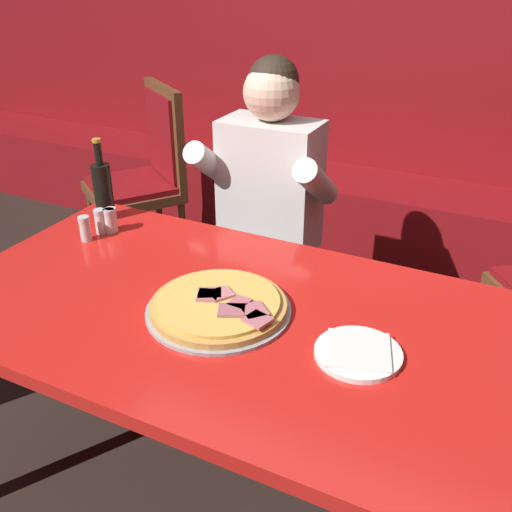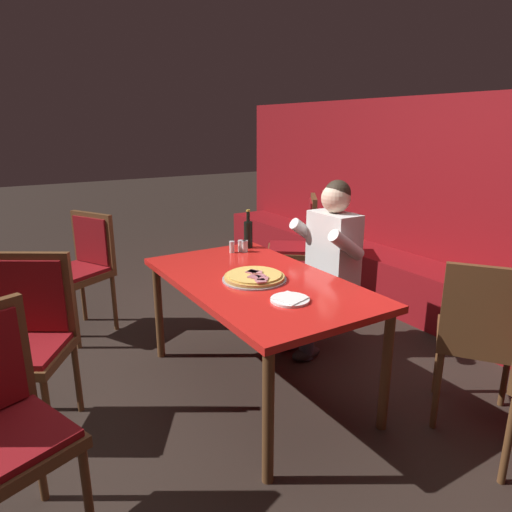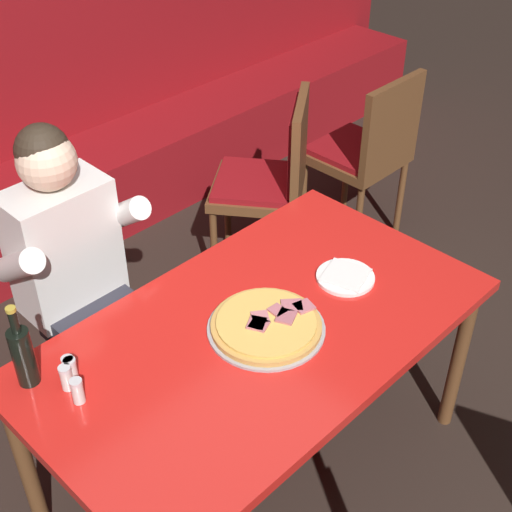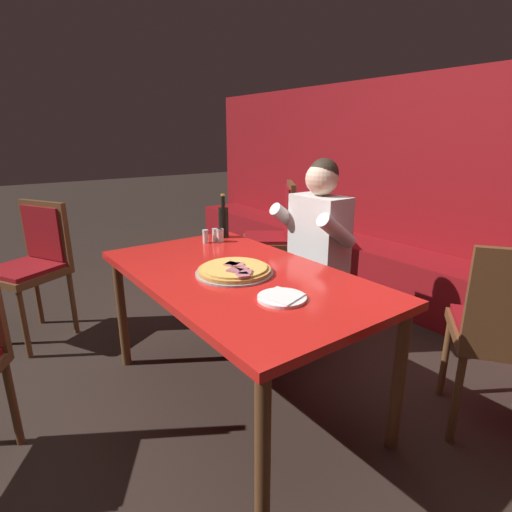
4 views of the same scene
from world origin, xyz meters
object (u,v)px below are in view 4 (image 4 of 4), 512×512
Objects in this scene: beer_bottle at (224,221)px; dining_chair_near_left at (34,259)px; main_dining_table at (237,285)px; pizza at (235,270)px; dining_chair_near_right at (277,231)px; shaker_parmesan at (215,236)px; diner_seated_blue_shirt at (309,248)px; plate_white_paper at (282,298)px; shaker_black_pepper at (205,237)px; dining_chair_far_left at (509,327)px; shaker_red_pepper_flakes at (219,236)px; shaker_oregano at (221,236)px.

beer_bottle is 0.30× the size of dining_chair_near_left.
main_dining_table is 4.02× the size of pizza.
dining_chair_near_right is at bearing 117.99° from beer_bottle.
shaker_parmesan is 0.62m from diner_seated_blue_shirt.
shaker_black_pepper is (-1.00, 0.19, 0.03)m from plate_white_paper.
diner_seated_blue_shirt is 0.98m from dining_chair_near_right.
dining_chair_near_right is at bearing 141.40° from plate_white_paper.
shaker_parmesan is 0.07m from shaker_black_pepper.
diner_seated_blue_shirt reaches higher than pizza.
beer_bottle is 1.71m from dining_chair_far_left.
diner_seated_blue_shirt is (0.34, 0.48, -0.08)m from shaker_red_pepper_flakes.
plate_white_paper is at bearing -16.71° from shaker_oregano.
shaker_oregano is 0.01m from shaker_red_pepper_flakes.
diner_seated_blue_shirt is (0.37, 0.49, -0.08)m from shaker_parmesan.
plate_white_paper reaches higher than main_dining_table.
dining_chair_near_left is at bearing -154.47° from pizza.
diner_seated_blue_shirt is at bearing 107.53° from pizza.
shaker_parmesan is at bearing -126.75° from diner_seated_blue_shirt.
shaker_red_pepper_flakes reaches higher than pizza.
beer_bottle is 0.29× the size of dining_chair_near_right.
shaker_oregano is at bearing -59.56° from dining_chair_near_right.
dining_chair_near_left is (-1.25, -1.45, -0.13)m from diner_seated_blue_shirt.
diner_seated_blue_shirt reaches higher than shaker_red_pepper_flakes.
plate_white_paper is 2.00m from dining_chair_near_left.
shaker_red_pepper_flakes is at bearing -125.51° from diner_seated_blue_shirt.
shaker_black_pepper is at bearing -156.18° from dining_chair_far_left.
main_dining_table is 18.20× the size of shaker_parmesan.
shaker_red_pepper_flakes is at bearing 29.85° from shaker_parmesan.
shaker_red_pepper_flakes is (0.00, -0.01, 0.00)m from shaker_oregano.
beer_bottle is at bearing 121.71° from shaker_parmesan.
dining_chair_near_left reaches higher than shaker_black_pepper.
pizza is at bearing -137.60° from dining_chair_far_left.
diner_seated_blue_shirt is (-0.22, 0.71, 0.03)m from main_dining_table.
beer_bottle is at bearing -62.01° from dining_chair_near_right.
dining_chair_near_left is at bearing -127.56° from beer_bottle.
pizza is 0.40× the size of dining_chair_far_left.
beer_bottle reaches higher than main_dining_table.
pizza is 4.53× the size of shaker_oregano.
dining_chair_far_left is at bearing 23.82° from shaker_black_pepper.
diner_seated_blue_shirt reaches higher than shaker_oregano.
beer_bottle is (-0.67, 0.35, 0.09)m from pizza.
beer_bottle is at bearing 139.26° from shaker_oregano.
main_dining_table is 1.28m from dining_chair_far_left.
main_dining_table is at bearing -138.77° from dining_chair_far_left.
dining_chair_near_right reaches higher than plate_white_paper.
dining_chair_near_right is (-0.50, 1.00, -0.19)m from shaker_black_pepper.
shaker_oregano is 1.35m from dining_chair_near_left.
dining_chair_near_left is at bearing -134.65° from shaker_black_pepper.
shaker_oregano is at bearing -158.74° from dining_chair_far_left.
main_dining_table is 18.20× the size of shaker_black_pepper.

